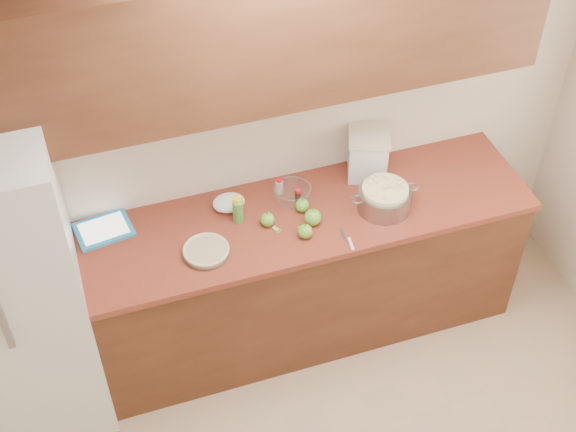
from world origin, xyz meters
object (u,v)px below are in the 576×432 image
object	(u,v)px
pie	(206,251)
colander	(384,198)
tablet	(104,230)
flour_canister	(368,154)

from	to	relation	value
pie	colander	xyz separation A→B (m)	(0.98, 0.03, 0.05)
pie	tablet	size ratio (longest dim) A/B	0.78
colander	tablet	bearing A→B (deg)	168.44
pie	colander	bearing A→B (deg)	1.75
colander	flour_canister	size ratio (longest dim) A/B	1.32
colander	tablet	world-z (taller)	colander
pie	colander	size ratio (longest dim) A/B	0.65
flour_canister	tablet	distance (m)	1.46
colander	flour_canister	distance (m)	0.30
pie	colander	distance (m)	0.98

